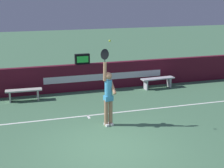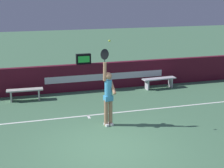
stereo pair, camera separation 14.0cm
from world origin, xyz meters
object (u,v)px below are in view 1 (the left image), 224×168
speed_display (82,59)px  tennis_ball (110,41)px  tennis_player (108,94)px  courtside_bench_near (24,92)px  courtside_bench_far (158,80)px

speed_display → tennis_ball: tennis_ball is taller
tennis_player → tennis_ball: (-0.04, -0.29, 1.75)m
speed_display → courtside_bench_near: bearing=-163.2°
tennis_player → courtside_bench_near: size_ratio=1.76×
courtside_bench_near → courtside_bench_far: (5.85, 0.11, 0.01)m
tennis_player → courtside_bench_far: bearing=46.6°
tennis_player → tennis_ball: bearing=-97.0°
tennis_player → courtside_bench_near: 4.31m
tennis_ball → courtside_bench_far: size_ratio=0.04×
speed_display → courtside_bench_far: (3.29, -0.66, -1.04)m
speed_display → tennis_player: 4.24m
courtside_bench_far → speed_display: bearing=168.6°
tennis_player → tennis_ball: size_ratio=39.38×
speed_display → courtside_bench_near: 2.87m
courtside_bench_near → courtside_bench_far: bearing=1.1°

